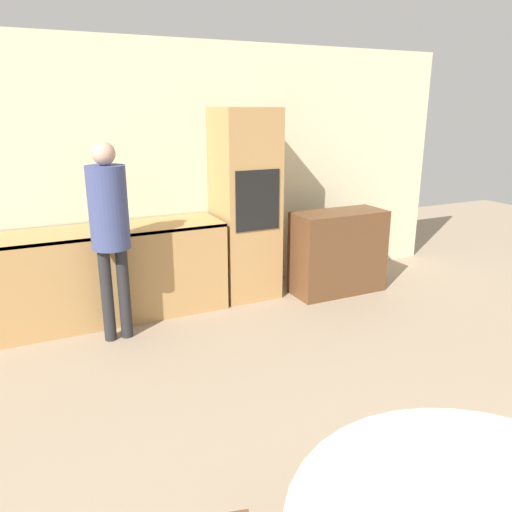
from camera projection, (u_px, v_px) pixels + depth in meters
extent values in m
cube|color=beige|center=(152.00, 175.00, 5.02)|extent=(7.12, 0.05, 2.60)
cube|color=tan|center=(49.00, 282.00, 4.51)|extent=(3.26, 0.60, 0.88)
cube|color=black|center=(43.00, 236.00, 4.39)|extent=(3.26, 0.60, 0.03)
cube|color=tan|center=(245.00, 205.00, 5.18)|extent=(0.59, 0.58, 1.96)
cube|color=black|center=(258.00, 201.00, 4.90)|extent=(0.47, 0.01, 0.60)
cube|color=brown|center=(338.00, 252.00, 5.41)|extent=(1.01, 0.45, 0.90)
cylinder|color=#262628|center=(107.00, 295.00, 4.27)|extent=(0.10, 0.10, 0.83)
cylinder|color=#262628|center=(124.00, 293.00, 4.33)|extent=(0.10, 0.10, 0.83)
cylinder|color=#3D477A|center=(108.00, 208.00, 4.08)|extent=(0.32, 0.32, 0.69)
sphere|color=tan|center=(103.00, 153.00, 3.96)|extent=(0.19, 0.19, 0.19)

